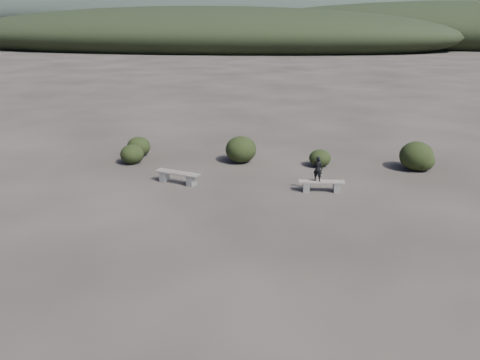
# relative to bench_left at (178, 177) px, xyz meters

# --- Properties ---
(ground) EXTENTS (1200.00, 1200.00, 0.00)m
(ground) POSITION_rel_bench_left_xyz_m (3.74, -5.81, -0.29)
(ground) COLOR #2C2622
(ground) RESTS_ON ground
(bench_left) EXTENTS (1.96, 0.91, 0.48)m
(bench_left) POSITION_rel_bench_left_xyz_m (0.00, 0.00, 0.00)
(bench_left) COLOR #66625F
(bench_left) RESTS_ON ground
(bench_right) EXTENTS (1.78, 0.54, 0.44)m
(bench_right) POSITION_rel_bench_left_xyz_m (5.77, -0.05, -0.03)
(bench_right) COLOR #66625F
(bench_right) RESTS_ON ground
(seated_person) EXTENTS (0.42, 0.34, 0.99)m
(seated_person) POSITION_rel_bench_left_xyz_m (5.59, -0.07, 0.64)
(seated_person) COLOR black
(seated_person) RESTS_ON bench_right
(shrub_a) EXTENTS (1.08, 1.08, 0.88)m
(shrub_a) POSITION_rel_bench_left_xyz_m (-2.85, 2.35, 0.15)
(shrub_a) COLOR black
(shrub_a) RESTS_ON ground
(shrub_b) EXTENTS (1.43, 1.43, 1.23)m
(shrub_b) POSITION_rel_bench_left_xyz_m (2.07, 3.33, 0.32)
(shrub_b) COLOR black
(shrub_b) RESTS_ON ground
(shrub_c) EXTENTS (0.98, 0.98, 0.78)m
(shrub_c) POSITION_rel_bench_left_xyz_m (5.70, 3.24, 0.10)
(shrub_c) COLOR black
(shrub_c) RESTS_ON ground
(shrub_d) EXTENTS (1.45, 1.45, 1.27)m
(shrub_d) POSITION_rel_bench_left_xyz_m (9.88, 3.43, 0.34)
(shrub_d) COLOR black
(shrub_d) RESTS_ON ground
(shrub_e) EXTENTS (1.11, 1.11, 0.93)m
(shrub_e) POSITION_rel_bench_left_xyz_m (10.11, 3.36, 0.17)
(shrub_e) COLOR black
(shrub_e) RESTS_ON ground
(shrub_f) EXTENTS (1.12, 1.12, 0.95)m
(shrub_f) POSITION_rel_bench_left_xyz_m (-2.99, 3.55, 0.18)
(shrub_f) COLOR black
(shrub_f) RESTS_ON ground
(mountain_ridges) EXTENTS (500.00, 400.00, 56.00)m
(mountain_ridges) POSITION_rel_bench_left_xyz_m (-3.75, 333.25, 10.55)
(mountain_ridges) COLOR black
(mountain_ridges) RESTS_ON ground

